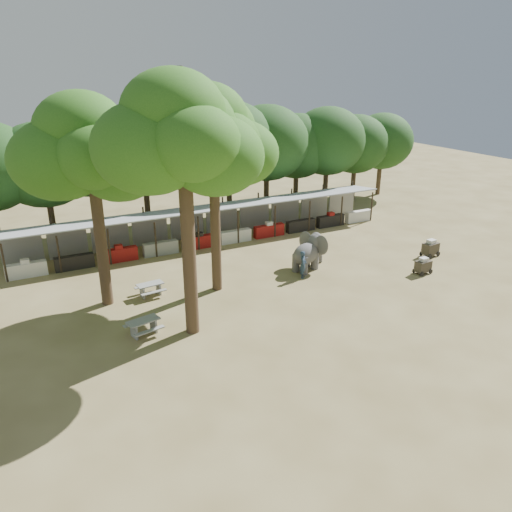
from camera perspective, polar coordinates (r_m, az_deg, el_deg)
name	(u,v)px	position (r m, az deg, el deg)	size (l,w,h in m)	color
ground	(319,321)	(25.48, 7.25, -7.41)	(100.00, 100.00, 0.00)	brown
vendor_stalls	(212,226)	(36.34, -5.03, 3.46)	(28.00, 2.99, 2.80)	#9B9DA2
yard_tree_left	(87,150)	(26.06, -18.79, 11.41)	(7.10, 6.90, 11.02)	#332316
yard_tree_center	(179,137)	(21.80, -8.85, 13.28)	(7.10, 6.90, 12.04)	#332316
yard_tree_back	(209,138)	(26.65, -5.41, 13.32)	(7.10, 6.90, 11.36)	#332316
backdrop_trees	(185,155)	(40.05, -8.13, 11.33)	(46.46, 5.95, 8.33)	#332316
elephant	(309,252)	(31.42, 6.08, 0.46)	(2.99, 2.30, 2.22)	#474444
handler	(303,264)	(30.13, 5.41, -0.97)	(0.61, 0.41, 1.69)	#26384C
picnic_table_near	(144,325)	(24.49, -12.73, -7.70)	(1.78, 1.66, 0.76)	gray
picnic_table_far	(150,288)	(28.40, -11.99, -3.57)	(1.57, 1.44, 0.72)	gray
cart_front	(423,266)	(32.39, 18.55, -1.05)	(1.10, 0.75, 1.03)	#312A20
cart_back	(431,248)	(35.51, 19.32, 0.87)	(1.27, 0.90, 1.16)	#312A20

